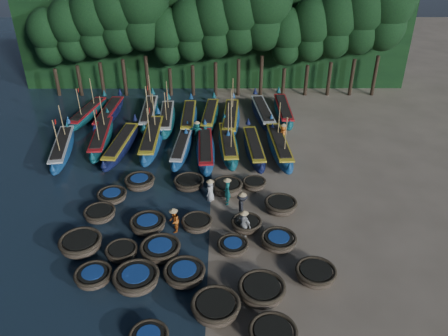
{
  "coord_description": "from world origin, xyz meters",
  "views": [
    {
      "loc": [
        0.77,
        -22.73,
        16.0
      ],
      "look_at": [
        0.88,
        2.7,
        1.3
      ],
      "focal_mm": 35.0,
      "sensor_mm": 36.0,
      "label": 1
    }
  ],
  "objects_px": {
    "long_boat_16": "(263,113)",
    "fisherman_3": "(242,206)",
    "coracle_9": "(316,274)",
    "coracle_16": "(148,224)",
    "long_boat_15": "(231,118)",
    "fisherman_0": "(210,190)",
    "coracle_11": "(122,252)",
    "long_boat_7": "(254,147)",
    "coracle_15": "(100,214)",
    "fisherman_2": "(174,220)",
    "coracle_7": "(184,273)",
    "long_boat_11": "(149,113)",
    "long_boat_1": "(101,137)",
    "long_boat_9": "(88,113)",
    "coracle_20": "(112,196)",
    "long_boat_12": "(167,118)",
    "long_boat_0": "(62,148)",
    "fisherman_6": "(283,134)",
    "fisherman_5": "(197,131)",
    "long_boat_4": "(181,148)",
    "coracle_22": "(189,183)",
    "long_boat_17": "(283,111)",
    "long_boat_2": "(121,145)",
    "coracle_21": "(140,182)",
    "long_boat_14": "(210,115)",
    "coracle_24": "(254,184)",
    "coracle_12": "(160,249)",
    "coracle_13": "(233,246)",
    "long_boat_8": "(279,146)",
    "coracle_5": "(93,276)",
    "coracle_14": "(278,241)",
    "coracle_10": "(81,244)",
    "coracle_17": "(197,223)",
    "coracle_18": "(246,224)",
    "long_boat_13": "(189,118)",
    "coracle_19": "(281,206)",
    "fisherman_1": "(227,190)",
    "coracle_23": "(227,187)",
    "coracle_4": "(273,334)",
    "long_boat_6": "(228,144)",
    "coracle_3": "(216,307)"
  },
  "relations": [
    {
      "from": "coracle_11",
      "to": "long_boat_15",
      "type": "xyz_separation_m",
      "value": [
        6.17,
        17.24,
        0.24
      ]
    },
    {
      "from": "long_boat_9",
      "to": "fisherman_6",
      "type": "distance_m",
      "value": 17.78
    },
    {
      "from": "coracle_3",
      "to": "fisherman_5",
      "type": "bearing_deg",
      "value": 95.44
    },
    {
      "from": "long_boat_8",
      "to": "fisherman_1",
      "type": "relative_size",
      "value": 4.38
    },
    {
      "from": "long_boat_8",
      "to": "coracle_5",
      "type": "bearing_deg",
      "value": -131.3
    },
    {
      "from": "coracle_14",
      "to": "coracle_22",
      "type": "height_order",
      "value": "coracle_22"
    },
    {
      "from": "coracle_19",
      "to": "coracle_20",
      "type": "bearing_deg",
      "value": 173.1
    },
    {
      "from": "coracle_22",
      "to": "long_boat_7",
      "type": "xyz_separation_m",
      "value": [
        4.71,
        4.92,
        0.13
      ]
    },
    {
      "from": "fisherman_2",
      "to": "fisherman_5",
      "type": "bearing_deg",
      "value": 178.9
    },
    {
      "from": "long_boat_12",
      "to": "fisherman_3",
      "type": "xyz_separation_m",
      "value": [
        6.1,
        -13.96,
        0.37
      ]
    },
    {
      "from": "coracle_11",
      "to": "coracle_20",
      "type": "relative_size",
      "value": 0.93
    },
    {
      "from": "coracle_15",
      "to": "coracle_20",
      "type": "bearing_deg",
      "value": 81.55
    },
    {
      "from": "long_boat_7",
      "to": "long_boat_13",
      "type": "distance_m",
      "value": 7.9
    },
    {
      "from": "coracle_15",
      "to": "fisherman_2",
      "type": "bearing_deg",
      "value": -14.52
    },
    {
      "from": "coracle_9",
      "to": "fisherman_6",
      "type": "bearing_deg",
      "value": 89.35
    },
    {
      "from": "coracle_16",
      "to": "long_boat_2",
      "type": "relative_size",
      "value": 0.3
    },
    {
      "from": "long_boat_4",
      "to": "long_boat_9",
      "type": "distance_m",
      "value": 11.26
    },
    {
      "from": "long_boat_12",
      "to": "fisherman_0",
      "type": "distance_m",
      "value": 12.67
    },
    {
      "from": "long_boat_4",
      "to": "long_boat_12",
      "type": "distance_m",
      "value": 5.83
    },
    {
      "from": "coracle_10",
      "to": "coracle_18",
      "type": "xyz_separation_m",
      "value": [
        9.15,
        1.83,
        -0.09
      ]
    },
    {
      "from": "long_boat_12",
      "to": "long_boat_0",
      "type": "bearing_deg",
      "value": -145.95
    },
    {
      "from": "coracle_16",
      "to": "long_boat_17",
      "type": "xyz_separation_m",
      "value": [
        9.95,
        16.81,
        0.12
      ]
    },
    {
      "from": "long_boat_16",
      "to": "coracle_12",
      "type": "bearing_deg",
      "value": -116.79
    },
    {
      "from": "coracle_12",
      "to": "coracle_13",
      "type": "xyz_separation_m",
      "value": [
        3.91,
        0.33,
        -0.07
      ]
    },
    {
      "from": "coracle_21",
      "to": "fisherman_2",
      "type": "relative_size",
      "value": 1.32
    },
    {
      "from": "coracle_21",
      "to": "long_boat_14",
      "type": "height_order",
      "value": "long_boat_14"
    },
    {
      "from": "coracle_17",
      "to": "coracle_20",
      "type": "height_order",
      "value": "coracle_17"
    },
    {
      "from": "coracle_17",
      "to": "fisherman_6",
      "type": "height_order",
      "value": "fisherman_6"
    },
    {
      "from": "coracle_11",
      "to": "fisherman_2",
      "type": "xyz_separation_m",
      "value": [
        2.63,
        2.21,
        0.45
      ]
    },
    {
      "from": "coracle_15",
      "to": "coracle_24",
      "type": "height_order",
      "value": "coracle_15"
    },
    {
      "from": "long_boat_16",
      "to": "fisherman_3",
      "type": "xyz_separation_m",
      "value": [
        -2.47,
        -15.07,
        0.34
      ]
    },
    {
      "from": "long_boat_0",
      "to": "long_boat_4",
      "type": "xyz_separation_m",
      "value": [
        9.17,
        0.04,
        -0.08
      ]
    },
    {
      "from": "long_boat_4",
      "to": "fisherman_3",
      "type": "height_order",
      "value": "fisherman_3"
    },
    {
      "from": "coracle_9",
      "to": "coracle_16",
      "type": "distance_m",
      "value": 9.92
    },
    {
      "from": "coracle_13",
      "to": "coracle_23",
      "type": "xyz_separation_m",
      "value": [
        -0.25,
        5.85,
        0.1
      ]
    },
    {
      "from": "long_boat_6",
      "to": "long_boat_17",
      "type": "bearing_deg",
      "value": 49.02
    },
    {
      "from": "coracle_16",
      "to": "long_boat_7",
      "type": "xyz_separation_m",
      "value": [
        6.8,
        9.52,
        0.09
      ]
    },
    {
      "from": "long_boat_1",
      "to": "long_boat_9",
      "type": "distance_m",
      "value": 5.61
    },
    {
      "from": "coracle_5",
      "to": "long_boat_15",
      "type": "distance_m",
      "value": 20.43
    },
    {
      "from": "long_boat_15",
      "to": "fisherman_0",
      "type": "bearing_deg",
      "value": -93.51
    },
    {
      "from": "coracle_16",
      "to": "coracle_20",
      "type": "xyz_separation_m",
      "value": [
        -2.77,
        3.1,
        -0.08
      ]
    },
    {
      "from": "coracle_7",
      "to": "coracle_10",
      "type": "bearing_deg",
      "value": 158.93
    },
    {
      "from": "long_boat_11",
      "to": "fisherman_5",
      "type": "relative_size",
      "value": 4.79
    },
    {
      "from": "coracle_4",
      "to": "coracle_9",
      "type": "bearing_deg",
      "value": 55.41
    },
    {
      "from": "coracle_20",
      "to": "long_boat_13",
      "type": "bearing_deg",
      "value": 71.15
    },
    {
      "from": "fisherman_0",
      "to": "fisherman_5",
      "type": "relative_size",
      "value": 0.92
    },
    {
      "from": "long_boat_4",
      "to": "long_boat_9",
      "type": "xyz_separation_m",
      "value": [
        -9.0,
        6.76,
        0.06
      ]
    },
    {
      "from": "coracle_14",
      "to": "coracle_18",
      "type": "bearing_deg",
      "value": 138.42
    },
    {
      "from": "coracle_20",
      "to": "long_boat_4",
      "type": "height_order",
      "value": "long_boat_4"
    },
    {
      "from": "coracle_7",
      "to": "long_boat_11",
      "type": "distance_m",
      "value": 20.76
    }
  ]
}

